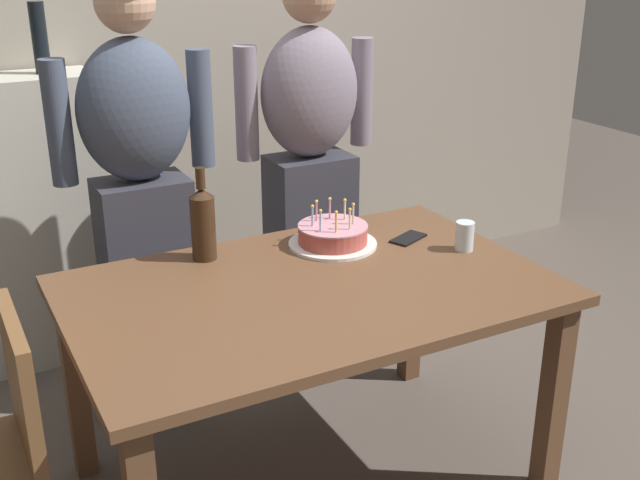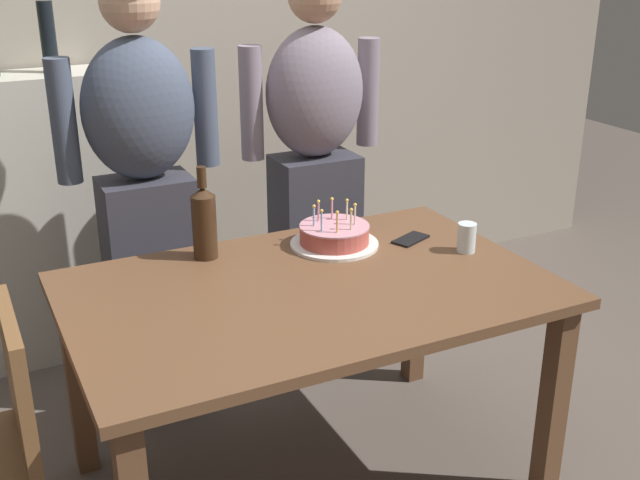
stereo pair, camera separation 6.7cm
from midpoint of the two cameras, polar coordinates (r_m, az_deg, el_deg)
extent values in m
plane|color=#564C44|center=(2.84, -1.34, -17.01)|extent=(10.00, 10.00, 0.00)
cube|color=#9E9384|center=(3.71, -12.69, 13.72)|extent=(5.20, 0.10, 2.60)
cube|color=brown|center=(2.46, -1.48, -3.70)|extent=(1.50, 0.96, 0.03)
cube|color=brown|center=(2.70, 15.97, -11.07)|extent=(0.07, 0.07, 0.70)
cube|color=brown|center=(2.81, -18.05, -10.00)|extent=(0.07, 0.07, 0.70)
cube|color=brown|center=(3.25, 6.10, -4.48)|extent=(0.07, 0.07, 0.70)
cylinder|color=white|center=(2.76, 0.23, -0.29)|extent=(0.31, 0.31, 0.01)
cylinder|color=#B24C42|center=(2.74, 0.23, 0.40)|extent=(0.24, 0.24, 0.06)
cylinder|color=#D18E9E|center=(2.73, 0.23, 1.04)|extent=(0.25, 0.25, 0.01)
cylinder|color=beige|center=(2.73, 1.73, 1.82)|extent=(0.01, 0.01, 0.07)
sphere|color=#F9C64C|center=(2.72, 1.74, 2.61)|extent=(0.01, 0.01, 0.01)
cylinder|color=beige|center=(2.77, 1.13, 2.15)|extent=(0.01, 0.01, 0.07)
sphere|color=#F9C64C|center=(2.76, 1.13, 2.93)|extent=(0.01, 0.01, 0.01)
cylinder|color=pink|center=(2.79, 0.03, 2.24)|extent=(0.01, 0.01, 0.07)
sphere|color=#F9C64C|center=(2.77, 0.03, 3.02)|extent=(0.01, 0.01, 0.01)
cylinder|color=pink|center=(2.76, -0.96, 2.05)|extent=(0.01, 0.01, 0.07)
sphere|color=#F9C64C|center=(2.75, -0.96, 2.84)|extent=(0.01, 0.01, 0.01)
cylinder|color=#93B7DB|center=(2.71, -1.27, 1.68)|extent=(0.01, 0.01, 0.07)
sphere|color=#F9C64C|center=(2.70, -1.28, 2.47)|extent=(0.01, 0.01, 0.01)
cylinder|color=#93B7DB|center=(2.67, -0.69, 1.33)|extent=(0.01, 0.01, 0.07)
sphere|color=#F9C64C|center=(2.65, -0.70, 2.14)|extent=(0.01, 0.01, 0.01)
cylinder|color=#EAB266|center=(2.65, 0.45, 1.23)|extent=(0.01, 0.01, 0.07)
sphere|color=#F9C64C|center=(2.64, 0.46, 2.04)|extent=(0.01, 0.01, 0.01)
cylinder|color=beige|center=(2.68, 1.47, 1.44)|extent=(0.01, 0.01, 0.07)
sphere|color=#F9C64C|center=(2.67, 1.47, 2.24)|extent=(0.01, 0.01, 0.01)
cylinder|color=silver|center=(2.74, 9.82, 0.28)|extent=(0.06, 0.06, 0.10)
cylinder|color=#382314|center=(2.64, -9.25, 0.86)|extent=(0.08, 0.08, 0.22)
cone|color=#382314|center=(2.60, -9.41, 3.42)|extent=(0.08, 0.08, 0.03)
cylinder|color=#382314|center=(2.59, -9.47, 4.47)|extent=(0.03, 0.03, 0.07)
cube|color=black|center=(2.83, 5.79, 0.13)|extent=(0.16, 0.12, 0.01)
cube|color=#33333D|center=(3.14, -12.90, -3.76)|extent=(0.34, 0.23, 0.92)
ellipsoid|color=#424C60|center=(2.91, -14.07, 9.18)|extent=(0.41, 0.27, 0.52)
sphere|color=tan|center=(2.86, -14.76, 16.44)|extent=(0.21, 0.21, 0.21)
cylinder|color=#424C60|center=(3.02, -9.35, 9.44)|extent=(0.09, 0.09, 0.44)
cylinder|color=#424C60|center=(2.90, -19.19, 8.04)|extent=(0.09, 0.09, 0.44)
cube|color=#33333D|center=(3.36, -1.28, -1.44)|extent=(0.34, 0.23, 0.92)
ellipsoid|color=slate|center=(3.15, -1.39, 10.71)|extent=(0.41, 0.27, 0.52)
cylinder|color=slate|center=(3.30, 2.48, 10.74)|extent=(0.09, 0.09, 0.44)
cylinder|color=slate|center=(3.08, -6.03, 9.85)|extent=(0.09, 0.09, 0.44)
cube|color=brown|center=(2.21, -21.77, -9.99)|extent=(0.04, 0.40, 0.40)
cube|color=beige|center=(3.52, -22.51, 0.80)|extent=(0.83, 0.30, 1.25)
cylinder|color=black|center=(3.38, -20.35, 13.67)|extent=(0.06, 0.06, 0.28)
camera|label=1|loc=(0.03, -90.76, -0.30)|focal=43.82mm
camera|label=2|loc=(0.03, 89.24, 0.30)|focal=43.82mm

